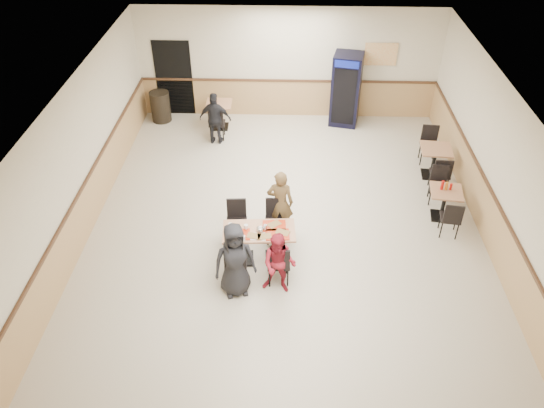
{
  "coord_description": "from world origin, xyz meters",
  "views": [
    {
      "loc": [
        -0.0,
        -8.46,
        7.0
      ],
      "look_at": [
        -0.26,
        -0.5,
        0.98
      ],
      "focal_mm": 35.0,
      "sensor_mm": 36.0,
      "label": 1
    }
  ],
  "objects_px": {
    "side_table_near": "(445,200)",
    "trash_bin": "(160,107)",
    "back_table": "(219,111)",
    "side_table_far": "(435,158)",
    "diner_man_opposite": "(280,203)",
    "pepsi_cooler": "(346,90)",
    "diner_woman_left": "(235,260)",
    "main_table": "(259,240)",
    "lone_diner": "(215,119)",
    "diner_woman_right": "(279,264)"
  },
  "relations": [
    {
      "from": "side_table_far",
      "to": "trash_bin",
      "type": "height_order",
      "value": "trash_bin"
    },
    {
      "from": "diner_woman_left",
      "to": "side_table_near",
      "type": "xyz_separation_m",
      "value": [
        4.15,
        2.26,
        -0.29
      ]
    },
    {
      "from": "diner_woman_right",
      "to": "diner_man_opposite",
      "type": "relative_size",
      "value": 0.86
    },
    {
      "from": "diner_woman_right",
      "to": "pepsi_cooler",
      "type": "distance_m",
      "value": 6.56
    },
    {
      "from": "side_table_near",
      "to": "side_table_far",
      "type": "distance_m",
      "value": 1.59
    },
    {
      "from": "side_table_far",
      "to": "diner_woman_left",
      "type": "bearing_deg",
      "value": -138.01
    },
    {
      "from": "main_table",
      "to": "pepsi_cooler",
      "type": "distance_m",
      "value": 5.94
    },
    {
      "from": "diner_woman_left",
      "to": "back_table",
      "type": "distance_m",
      "value": 6.09
    },
    {
      "from": "back_table",
      "to": "pepsi_cooler",
      "type": "xyz_separation_m",
      "value": [
        3.35,
        0.39,
        0.49
      ]
    },
    {
      "from": "trash_bin",
      "to": "back_table",
      "type": "bearing_deg",
      "value": -11.94
    },
    {
      "from": "lone_diner",
      "to": "trash_bin",
      "type": "height_order",
      "value": "lone_diner"
    },
    {
      "from": "diner_woman_left",
      "to": "pepsi_cooler",
      "type": "distance_m",
      "value": 6.84
    },
    {
      "from": "side_table_near",
      "to": "trash_bin",
      "type": "relative_size",
      "value": 0.87
    },
    {
      "from": "trash_bin",
      "to": "lone_diner",
      "type": "bearing_deg",
      "value": -34.98
    },
    {
      "from": "pepsi_cooler",
      "to": "diner_woman_right",
      "type": "bearing_deg",
      "value": -92.4
    },
    {
      "from": "lone_diner",
      "to": "diner_woman_right",
      "type": "bearing_deg",
      "value": 113.75
    },
    {
      "from": "diner_woman_right",
      "to": "side_table_near",
      "type": "height_order",
      "value": "diner_woman_right"
    },
    {
      "from": "diner_man_opposite",
      "to": "pepsi_cooler",
      "type": "height_order",
      "value": "pepsi_cooler"
    },
    {
      "from": "side_table_near",
      "to": "back_table",
      "type": "relative_size",
      "value": 1.01
    },
    {
      "from": "diner_man_opposite",
      "to": "side_table_near",
      "type": "relative_size",
      "value": 2.02
    },
    {
      "from": "diner_woman_right",
      "to": "trash_bin",
      "type": "relative_size",
      "value": 1.51
    },
    {
      "from": "lone_diner",
      "to": "side_table_far",
      "type": "xyz_separation_m",
      "value": [
        5.23,
        -1.35,
        -0.19
      ]
    },
    {
      "from": "back_table",
      "to": "side_table_far",
      "type": "bearing_deg",
      "value": -22.48
    },
    {
      "from": "main_table",
      "to": "side_table_far",
      "type": "relative_size",
      "value": 1.85
    },
    {
      "from": "lone_diner",
      "to": "pepsi_cooler",
      "type": "height_order",
      "value": "pepsi_cooler"
    },
    {
      "from": "main_table",
      "to": "diner_man_opposite",
      "type": "distance_m",
      "value": 0.95
    },
    {
      "from": "diner_woman_left",
      "to": "main_table",
      "type": "bearing_deg",
      "value": 50.71
    },
    {
      "from": "diner_woman_right",
      "to": "side_table_far",
      "type": "relative_size",
      "value": 1.68
    },
    {
      "from": "trash_bin",
      "to": "main_table",
      "type": "bearing_deg",
      "value": -61.62
    },
    {
      "from": "diner_woman_left",
      "to": "lone_diner",
      "type": "relative_size",
      "value": 1.09
    },
    {
      "from": "back_table",
      "to": "lone_diner",
      "type": "bearing_deg",
      "value": -90.0
    },
    {
      "from": "side_table_far",
      "to": "main_table",
      "type": "bearing_deg",
      "value": -142.37
    },
    {
      "from": "side_table_near",
      "to": "trash_bin",
      "type": "xyz_separation_m",
      "value": [
        -6.76,
        4.1,
        -0.04
      ]
    },
    {
      "from": "diner_woman_left",
      "to": "pepsi_cooler",
      "type": "height_order",
      "value": "pepsi_cooler"
    },
    {
      "from": "diner_man_opposite",
      "to": "trash_bin",
      "type": "relative_size",
      "value": 1.75
    },
    {
      "from": "lone_diner",
      "to": "side_table_far",
      "type": "relative_size",
      "value": 1.83
    },
    {
      "from": "diner_man_opposite",
      "to": "trash_bin",
      "type": "xyz_separation_m",
      "value": [
        -3.35,
        4.68,
        -0.31
      ]
    },
    {
      "from": "diner_woman_right",
      "to": "side_table_near",
      "type": "relative_size",
      "value": 1.74
    },
    {
      "from": "diner_woman_right",
      "to": "diner_woman_left",
      "type": "bearing_deg",
      "value": -165.18
    },
    {
      "from": "side_table_far",
      "to": "trash_bin",
      "type": "xyz_separation_m",
      "value": [
        -6.88,
        2.51,
        -0.08
      ]
    },
    {
      "from": "main_table",
      "to": "side_table_far",
      "type": "distance_m",
      "value": 4.92
    },
    {
      "from": "diner_woman_left",
      "to": "side_table_far",
      "type": "xyz_separation_m",
      "value": [
        4.27,
        3.85,
        -0.25
      ]
    },
    {
      "from": "side_table_near",
      "to": "side_table_far",
      "type": "xyz_separation_m",
      "value": [
        0.12,
        1.58,
        0.04
      ]
    },
    {
      "from": "diner_woman_left",
      "to": "diner_man_opposite",
      "type": "distance_m",
      "value": 1.84
    },
    {
      "from": "main_table",
      "to": "lone_diner",
      "type": "height_order",
      "value": "lone_diner"
    },
    {
      "from": "lone_diner",
      "to": "trash_bin",
      "type": "bearing_deg",
      "value": -29.66
    },
    {
      "from": "diner_woman_right",
      "to": "pepsi_cooler",
      "type": "bearing_deg",
      "value": 86.48
    },
    {
      "from": "diner_man_opposite",
      "to": "trash_bin",
      "type": "bearing_deg",
      "value": -50.59
    },
    {
      "from": "diner_woman_left",
      "to": "side_table_near",
      "type": "height_order",
      "value": "diner_woman_left"
    },
    {
      "from": "diner_woman_left",
      "to": "side_table_far",
      "type": "distance_m",
      "value": 5.75
    }
  ]
}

